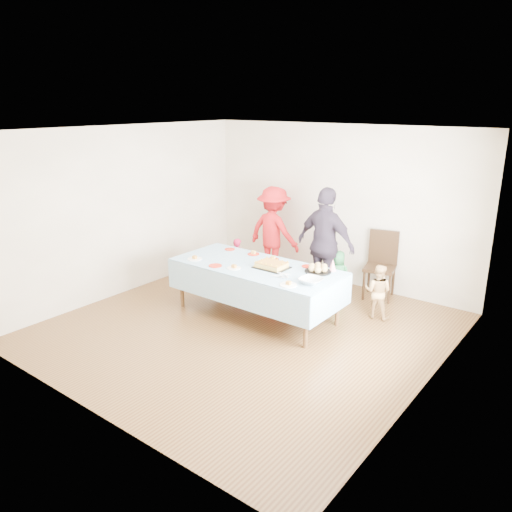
% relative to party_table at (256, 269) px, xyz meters
% --- Properties ---
extents(ground, '(5.00, 5.00, 0.00)m').
position_rel_party_table_xyz_m(ground, '(0.17, -0.44, -0.72)').
color(ground, '#4D2D16').
rests_on(ground, ground).
extents(room_walls, '(5.04, 5.04, 2.72)m').
position_rel_party_table_xyz_m(room_walls, '(0.22, -0.43, 1.05)').
color(room_walls, '#BDAF9A').
rests_on(room_walls, ground).
extents(party_table, '(2.50, 1.10, 0.78)m').
position_rel_party_table_xyz_m(party_table, '(0.00, 0.00, 0.00)').
color(party_table, '#53331C').
rests_on(party_table, ground).
extents(birthday_cake, '(0.47, 0.36, 0.08)m').
position_rel_party_table_xyz_m(birthday_cake, '(0.24, 0.05, 0.09)').
color(birthday_cake, black).
rests_on(birthday_cake, party_table).
extents(rolls_tray, '(0.37, 0.37, 0.11)m').
position_rel_party_table_xyz_m(rolls_tray, '(0.86, 0.29, 0.10)').
color(rolls_tray, black).
rests_on(rolls_tray, party_table).
extents(punch_bowl, '(0.30, 0.30, 0.07)m').
position_rel_party_table_xyz_m(punch_bowl, '(1.01, -0.15, 0.09)').
color(punch_bowl, silver).
rests_on(punch_bowl, party_table).
extents(party_hat, '(0.10, 0.10, 0.17)m').
position_rel_party_table_xyz_m(party_hat, '(0.99, 0.46, 0.14)').
color(party_hat, silver).
rests_on(party_hat, party_table).
extents(fork_pile, '(0.24, 0.18, 0.07)m').
position_rel_party_table_xyz_m(fork_pile, '(0.57, -0.21, 0.09)').
color(fork_pile, white).
rests_on(fork_pile, party_table).
extents(plate_red_far_a, '(0.16, 0.16, 0.01)m').
position_rel_party_table_xyz_m(plate_red_far_a, '(-0.82, 0.38, 0.06)').
color(plate_red_far_a, red).
rests_on(plate_red_far_a, party_table).
extents(plate_red_far_b, '(0.19, 0.19, 0.01)m').
position_rel_party_table_xyz_m(plate_red_far_b, '(-0.36, 0.41, 0.06)').
color(plate_red_far_b, red).
rests_on(plate_red_far_b, party_table).
extents(plate_red_far_c, '(0.18, 0.18, 0.01)m').
position_rel_party_table_xyz_m(plate_red_far_c, '(0.03, 0.37, 0.06)').
color(plate_red_far_c, red).
rests_on(plate_red_far_c, party_table).
extents(plate_red_far_d, '(0.16, 0.16, 0.01)m').
position_rel_party_table_xyz_m(plate_red_far_d, '(0.61, 0.40, 0.06)').
color(plate_red_far_d, red).
rests_on(plate_red_far_d, party_table).
extents(plate_red_near, '(0.19, 0.19, 0.01)m').
position_rel_party_table_xyz_m(plate_red_near, '(-0.45, -0.38, 0.06)').
color(plate_red_near, red).
rests_on(plate_red_near, party_table).
extents(plate_white_left, '(0.22, 0.22, 0.01)m').
position_rel_party_table_xyz_m(plate_white_left, '(-0.91, -0.33, 0.06)').
color(plate_white_left, white).
rests_on(plate_white_left, party_table).
extents(plate_white_mid, '(0.20, 0.20, 0.01)m').
position_rel_party_table_xyz_m(plate_white_mid, '(-0.17, -0.30, 0.06)').
color(plate_white_mid, white).
rests_on(plate_white_mid, party_table).
extents(plate_white_right, '(0.23, 0.23, 0.01)m').
position_rel_party_table_xyz_m(plate_white_right, '(0.82, -0.39, 0.06)').
color(plate_white_right, white).
rests_on(plate_white_right, party_table).
extents(dining_chair, '(0.56, 0.56, 1.07)m').
position_rel_party_table_xyz_m(dining_chair, '(1.12, 1.85, -0.13)').
color(dining_chair, black).
rests_on(dining_chair, ground).
extents(toddler_left, '(0.29, 0.19, 0.78)m').
position_rel_party_table_xyz_m(toddler_left, '(-1.16, 0.98, -0.34)').
color(toddler_left, '#B9173F').
rests_on(toddler_left, ground).
extents(toddler_mid, '(0.44, 0.33, 0.81)m').
position_rel_party_table_xyz_m(toddler_mid, '(0.65, 1.28, -0.32)').
color(toddler_mid, '#2A7E42').
rests_on(toddler_mid, ground).
extents(toddler_right, '(0.44, 0.37, 0.82)m').
position_rel_party_table_xyz_m(toddler_right, '(1.45, 1.01, -0.32)').
color(toddler_right, tan).
rests_on(toddler_right, ground).
extents(adult_left, '(1.08, 0.66, 1.62)m').
position_rel_party_table_xyz_m(adult_left, '(-0.87, 1.65, 0.08)').
color(adult_left, red).
rests_on(adult_left, ground).
extents(adult_right, '(1.11, 0.58, 1.80)m').
position_rel_party_table_xyz_m(adult_right, '(0.45, 1.20, 0.18)').
color(adult_right, '#352B3B').
rests_on(adult_right, ground).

